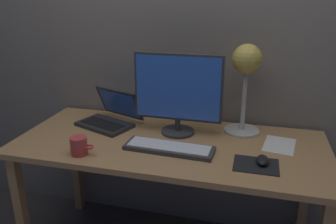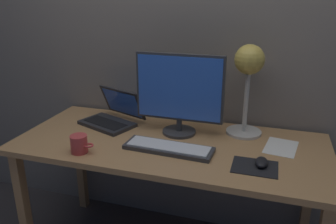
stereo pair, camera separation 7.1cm
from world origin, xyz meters
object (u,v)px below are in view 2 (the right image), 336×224
keyboard_main (169,148)px  coffee_mug (79,144)px  mouse (261,162)px  monitor (179,92)px  laptop (114,113)px  desk_lamp (249,71)px

keyboard_main → coffee_mug: size_ratio=3.81×
mouse → monitor: bearing=150.8°
monitor → coffee_mug: 0.58m
monitor → mouse: size_ratio=4.93×
laptop → desk_lamp: 0.81m
mouse → coffee_mug: (-0.85, -0.12, 0.02)m
laptop → desk_lamp: desk_lamp is taller
keyboard_main → desk_lamp: desk_lamp is taller
laptop → keyboard_main: bearing=-32.1°
coffee_mug → monitor: bearing=43.3°
desk_lamp → coffee_mug: size_ratio=4.15×
monitor → desk_lamp: desk_lamp is taller
mouse → coffee_mug: bearing=-171.9°
keyboard_main → coffee_mug: 0.43m
laptop → desk_lamp: (0.75, 0.06, 0.29)m
desk_lamp → mouse: 0.50m
desk_lamp → mouse: desk_lamp is taller
monitor → mouse: (0.45, -0.25, -0.22)m
monitor → mouse: 0.56m
keyboard_main → mouse: (0.44, -0.03, 0.01)m
keyboard_main → monitor: bearing=92.2°
desk_lamp → mouse: size_ratio=5.06×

